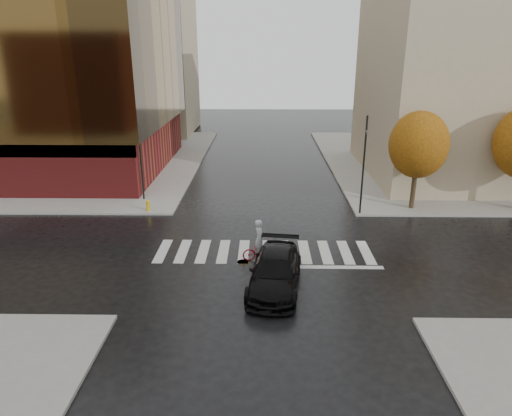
{
  "coord_description": "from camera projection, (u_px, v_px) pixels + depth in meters",
  "views": [
    {
      "loc": [
        -0.07,
        -21.95,
        10.47
      ],
      "look_at": [
        -0.46,
        1.92,
        2.0
      ],
      "focal_mm": 32.0,
      "sensor_mm": 36.0,
      "label": 1
    }
  ],
  "objects": [
    {
      "name": "crosswalk",
      "position": [
        264.0,
        252.0,
        24.65
      ],
      "size": [
        12.0,
        3.0,
        0.01
      ],
      "primitive_type": "cube",
      "color": "silver",
      "rests_on": "ground"
    },
    {
      "name": "office_glass",
      "position": [
        6.0,
        74.0,
        38.7
      ],
      "size": [
        27.0,
        19.0,
        16.0
      ],
      "color": "maroon",
      "rests_on": "sidewalk_nw"
    },
    {
      "name": "traffic_light_ne",
      "position": [
        364.0,
        161.0,
        28.79
      ],
      "size": [
        0.14,
        0.16,
        6.35
      ],
      "rotation": [
        0.0,
        0.0,
        3.11
      ],
      "color": "black",
      "rests_on": "sidewalk_ne"
    },
    {
      "name": "traffic_light_nw",
      "position": [
        139.0,
        140.0,
        31.33
      ],
      "size": [
        0.22,
        0.2,
        7.4
      ],
      "rotation": [
        0.0,
        0.0,
        -1.87
      ],
      "color": "black",
      "rests_on": "sidewalk_nw"
    },
    {
      "name": "building_nw_far",
      "position": [
        134.0,
        49.0,
        55.9
      ],
      "size": [
        14.0,
        12.0,
        20.0
      ],
      "primitive_type": "cube",
      "color": "tan",
      "rests_on": "sidewalk_nw"
    },
    {
      "name": "cyclist",
      "position": [
        261.0,
        247.0,
        23.45
      ],
      "size": [
        2.05,
        1.02,
        2.23
      ],
      "rotation": [
        0.0,
        0.0,
        1.75
      ],
      "color": "maroon",
      "rests_on": "ground"
    },
    {
      "name": "building_ne_tan",
      "position": [
        474.0,
        64.0,
        36.88
      ],
      "size": [
        16.0,
        16.0,
        18.0
      ],
      "primitive_type": "cube",
      "color": "tan",
      "rests_on": "sidewalk_ne"
    },
    {
      "name": "manhole",
      "position": [
        243.0,
        262.0,
        23.45
      ],
      "size": [
        0.66,
        0.66,
        0.01
      ],
      "primitive_type": "cylinder",
      "rotation": [
        0.0,
        0.0,
        0.03
      ],
      "color": "#413617",
      "rests_on": "ground"
    },
    {
      "name": "tree_ne_a",
      "position": [
        419.0,
        145.0,
        29.51
      ],
      "size": [
        3.8,
        3.8,
        6.5
      ],
      "color": "black",
      "rests_on": "sidewalk_ne"
    },
    {
      "name": "ground",
      "position": [
        264.0,
        256.0,
        24.18
      ],
      "size": [
        120.0,
        120.0,
        0.0
      ],
      "primitive_type": "plane",
      "color": "black",
      "rests_on": "ground"
    },
    {
      "name": "sidewalk_ne",
      "position": [
        483.0,
        162.0,
        43.63
      ],
      "size": [
        30.0,
        30.0,
        0.15
      ],
      "primitive_type": "cube",
      "color": "gray",
      "rests_on": "ground"
    },
    {
      "name": "fire_hydrant",
      "position": [
        148.0,
        205.0,
        30.23
      ],
      "size": [
        0.27,
        0.27,
        0.75
      ],
      "color": "#C6A10B",
      "rests_on": "sidewalk_nw"
    },
    {
      "name": "sidewalk_nw",
      "position": [
        48.0,
        160.0,
        44.26
      ],
      "size": [
        30.0,
        30.0,
        0.15
      ],
      "primitive_type": "cube",
      "color": "gray",
      "rests_on": "ground"
    },
    {
      "name": "sedan",
      "position": [
        275.0,
        272.0,
        20.77
      ],
      "size": [
        2.88,
        5.71,
        1.59
      ],
      "primitive_type": "imported",
      "rotation": [
        0.0,
        0.0,
        -0.12
      ],
      "color": "black",
      "rests_on": "ground"
    }
  ]
}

